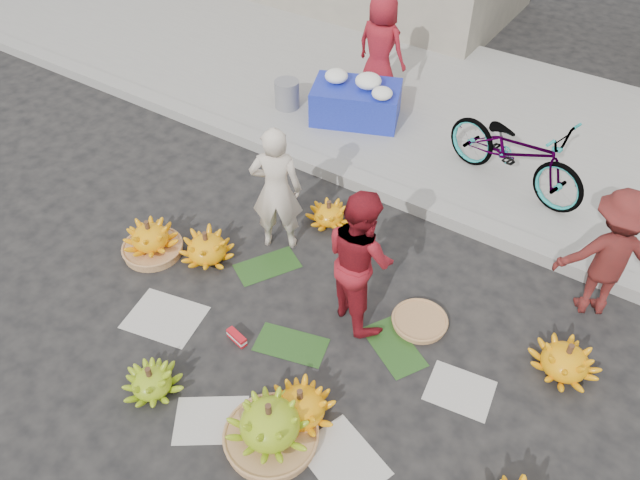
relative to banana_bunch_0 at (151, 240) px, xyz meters
The scene contains 21 objects.
ground 2.05m from the banana_bunch_0, ahead, with size 80.00×80.00×0.00m, color black.
curb 3.00m from the banana_bunch_0, 47.20° to the left, with size 40.00×0.25×0.15m, color gray.
sidewalk 4.76m from the banana_bunch_0, 64.65° to the left, with size 40.00×4.00×0.12m, color gray.
newspaper_scatter 2.20m from the banana_bunch_0, 21.41° to the right, with size 3.20×1.80×0.00m, color beige, non-canonical shape.
banana_leaves 1.96m from the banana_bunch_0, ahead, with size 2.00×1.00×0.00m, color #1D4216, non-canonical shape.
banana_bunch_0 is the anchor object (origin of this frame).
banana_bunch_1 1.76m from the banana_bunch_0, 45.35° to the right, with size 0.62×0.62×0.31m.
banana_bunch_2 2.59m from the banana_bunch_0, 24.34° to the right, with size 0.75×0.75×0.50m.
banana_bunch_3 2.55m from the banana_bunch_0, 17.33° to the right, with size 0.63×0.63×0.36m.
banana_bunch_5 4.20m from the banana_bunch_0, 12.18° to the left, with size 0.67×0.67×0.36m.
banana_bunch_6 0.60m from the banana_bunch_0, 24.80° to the left, with size 0.71×0.71×0.36m.
banana_bunch_7 1.94m from the banana_bunch_0, 48.11° to the left, with size 0.59×0.59×0.30m.
basket_spare 2.89m from the banana_bunch_0, 13.60° to the left, with size 0.51×0.51×0.06m, color #A57145.
incense_stack 1.56m from the banana_bunch_0, 16.25° to the right, with size 0.22×0.07×0.09m, color red.
vendor_cream 1.45m from the banana_bunch_0, 40.11° to the left, with size 0.53×0.35×1.44m, color beige.
vendor_red 2.35m from the banana_bunch_0, 11.85° to the left, with size 0.71×0.56×1.47m, color #A31921.
man_striped 4.48m from the banana_bunch_0, 23.71° to the left, with size 0.89×0.51×1.38m, color maroon.
flower_table 3.36m from the banana_bunch_0, 81.25° to the left, with size 1.32×1.08×0.66m.
grey_bucket 3.10m from the banana_bunch_0, 98.15° to the left, with size 0.34×0.34×0.38m, color slate.
flower_vendor 4.08m from the banana_bunch_0, 83.40° to the left, with size 0.71×0.46×1.46m, color #A31921.
bicycle 4.14m from the banana_bunch_0, 48.01° to the left, with size 1.79×0.62×0.94m, color gray.
Camera 1 is at (2.09, -3.03, 4.59)m, focal length 35.00 mm.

